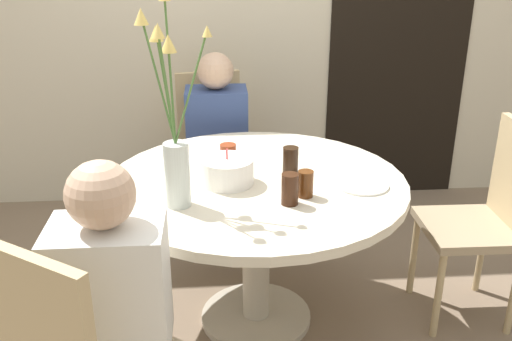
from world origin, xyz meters
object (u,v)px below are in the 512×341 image
flower_vase (173,137)px  drink_glass_3 (228,155)px  chair_right_flank (488,212)px  person_boy (218,153)px  side_plate (362,185)px  drink_glass_0 (291,160)px  drink_glass_1 (306,184)px  person_woman (116,333)px  birthday_cake (227,171)px  drink_glass_2 (290,189)px  chair_near_front (212,142)px

flower_vase → drink_glass_3: size_ratio=7.84×
chair_right_flank → person_boy: bearing=-125.5°
side_plate → drink_glass_3: (-0.54, 0.26, 0.05)m
flower_vase → person_boy: 1.18m
drink_glass_0 → person_boy: bearing=111.2°
side_plate → drink_glass_3: size_ratio=2.17×
drink_glass_1 → person_woman: (-0.67, -0.54, -0.25)m
birthday_cake → drink_glass_0: bearing=19.1°
drink_glass_3 → drink_glass_1: bearing=-49.9°
birthday_cake → drink_glass_0: size_ratio=1.89×
person_woman → flower_vase: bearing=71.4°
drink_glass_0 → person_boy: size_ratio=0.11×
birthday_cake → person_woman: (-0.37, -0.69, -0.25)m
drink_glass_2 → person_boy: bearing=103.5°
person_woman → drink_glass_0: bearing=50.6°
drink_glass_0 → drink_glass_2: bearing=-97.9°
birthday_cake → drink_glass_3: 0.19m
drink_glass_3 → flower_vase: bearing=-119.1°
drink_glass_3 → person_boy: (-0.04, 0.70, -0.25)m
side_plate → person_woman: (-0.92, -0.62, -0.20)m
chair_right_flank → drink_glass_1: chair_right_flank is taller
drink_glass_2 → person_boy: person_boy is taller
flower_vase → birthday_cake: bearing=42.1°
chair_right_flank → drink_glass_2: size_ratio=7.55×
birthday_cake → chair_right_flank: bearing=0.8°
birthday_cake → person_boy: person_boy is taller
drink_glass_2 → birthday_cake: bearing=137.0°
flower_vase → side_plate: 0.80m
chair_near_front → chair_right_flank: size_ratio=1.00×
drink_glass_0 → person_woman: 1.05m
drink_glass_1 → drink_glass_3: bearing=130.1°
drink_glass_2 → side_plate: bearing=24.8°
chair_near_front → birthday_cake: bearing=-96.8°
drink_glass_3 → person_woman: person_woman is taller
chair_right_flank → drink_glass_0: size_ratio=8.02×
person_boy → birthday_cake: bearing=-87.8°
side_plate → person_woman: bearing=-146.0°
drink_glass_2 → drink_glass_3: drink_glass_2 is taller
side_plate → drink_glass_3: drink_glass_3 is taller
chair_near_front → drink_glass_3: (0.07, -0.86, 0.23)m
chair_near_front → person_boy: size_ratio=0.85×
chair_near_front → flower_vase: (-0.14, -1.23, 0.45)m
chair_right_flank → birthday_cake: chair_right_flank is taller
birthday_cake → flower_vase: bearing=-137.9°
birthday_cake → flower_vase: (-0.20, -0.18, 0.21)m
drink_glass_1 → drink_glass_2: bearing=-137.5°
drink_glass_1 → drink_glass_0: bearing=96.2°
person_woman → drink_glass_1: bearing=38.7°
chair_near_front → chair_right_flank: 1.60m
drink_glass_0 → person_boy: 0.89m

